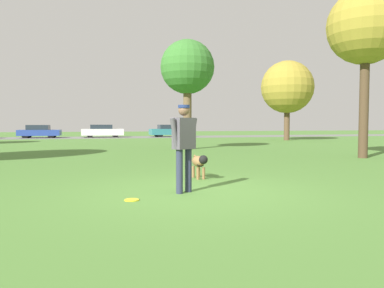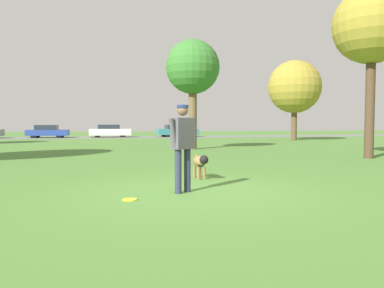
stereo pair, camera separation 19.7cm
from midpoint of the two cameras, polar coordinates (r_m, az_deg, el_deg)
ground_plane at (r=7.43m, az=-0.36°, el=-7.31°), size 120.00×120.00×0.00m
far_road_strip at (r=38.26m, az=-11.97°, el=1.00°), size 120.00×6.00×0.01m
person at (r=7.24m, az=-2.02°, el=0.55°), size 0.66×0.47×1.71m
dog at (r=9.14m, az=0.49°, el=-2.79°), size 0.29×0.97×0.60m
frisbee at (r=6.73m, az=-10.01°, el=-8.39°), size 0.26×0.26×0.02m
tree_far_right at (r=32.00m, az=14.15°, el=8.38°), size 4.29×4.29×6.53m
tree_near_right at (r=16.57m, az=24.65°, el=15.83°), size 2.95×2.95×6.62m
tree_mid_center at (r=20.05m, az=-0.99°, el=11.47°), size 2.84×2.84×5.76m
parked_car_blue at (r=38.72m, az=-22.38°, el=1.78°), size 3.88×1.98×1.25m
parked_car_white at (r=38.42m, az=-13.65°, el=1.93°), size 4.08×1.77×1.27m
parked_car_teal at (r=39.10m, az=-3.50°, el=2.04°), size 4.32×1.97×1.27m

